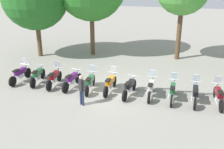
% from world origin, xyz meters
% --- Properties ---
extents(ground_plane, '(80.00, 80.00, 0.00)m').
position_xyz_m(ground_plane, '(0.00, 0.00, 0.00)').
color(ground_plane, gray).
extents(motorcycle_0, '(0.62, 2.19, 1.37)m').
position_xyz_m(motorcycle_0, '(-5.83, 0.16, 0.52)').
color(motorcycle_0, black).
rests_on(motorcycle_0, ground_plane).
extents(motorcycle_1, '(0.62, 2.19, 0.99)m').
position_xyz_m(motorcycle_1, '(-4.67, 0.23, 0.50)').
color(motorcycle_1, black).
rests_on(motorcycle_1, ground_plane).
extents(motorcycle_2, '(0.62, 2.19, 1.37)m').
position_xyz_m(motorcycle_2, '(-3.50, 0.12, 0.52)').
color(motorcycle_2, black).
rests_on(motorcycle_2, ground_plane).
extents(motorcycle_3, '(0.66, 2.19, 0.99)m').
position_xyz_m(motorcycle_3, '(-2.33, 0.08, 0.50)').
color(motorcycle_3, black).
rests_on(motorcycle_3, ground_plane).
extents(motorcycle_4, '(0.62, 2.19, 1.37)m').
position_xyz_m(motorcycle_4, '(-1.17, -0.02, 0.52)').
color(motorcycle_4, black).
rests_on(motorcycle_4, ground_plane).
extents(motorcycle_5, '(0.62, 2.19, 1.37)m').
position_xyz_m(motorcycle_5, '(-0.00, 0.11, 0.52)').
color(motorcycle_5, black).
rests_on(motorcycle_5, ground_plane).
extents(motorcycle_6, '(0.68, 2.18, 0.99)m').
position_xyz_m(motorcycle_6, '(1.17, -0.11, 0.50)').
color(motorcycle_6, black).
rests_on(motorcycle_6, ground_plane).
extents(motorcycle_7, '(0.62, 2.19, 1.37)m').
position_xyz_m(motorcycle_7, '(2.33, 0.03, 0.52)').
color(motorcycle_7, black).
rests_on(motorcycle_7, ground_plane).
extents(motorcycle_8, '(0.62, 2.19, 1.37)m').
position_xyz_m(motorcycle_8, '(3.49, -0.09, 0.52)').
color(motorcycle_8, black).
rests_on(motorcycle_8, ground_plane).
extents(motorcycle_9, '(0.62, 2.19, 1.37)m').
position_xyz_m(motorcycle_9, '(4.66, -0.11, 0.52)').
color(motorcycle_9, black).
rests_on(motorcycle_9, ground_plane).
extents(motorcycle_10, '(0.62, 2.19, 1.37)m').
position_xyz_m(motorcycle_10, '(5.82, -0.04, 0.52)').
color(motorcycle_10, black).
rests_on(motorcycle_10, ground_plane).
extents(person_0, '(0.39, 0.29, 1.65)m').
position_xyz_m(person_0, '(-0.99, -1.87, 0.96)').
color(person_0, '#232D4C').
rests_on(person_0, ground_plane).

